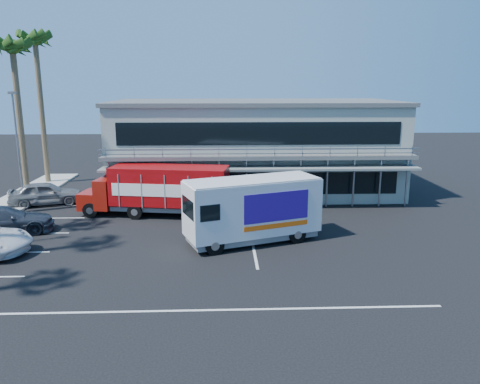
{
  "coord_description": "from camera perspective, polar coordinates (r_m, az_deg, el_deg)",
  "views": [
    {
      "loc": [
        0.36,
        -22.74,
        8.63
      ],
      "look_at": [
        1.41,
        4.44,
        2.3
      ],
      "focal_mm": 35.0,
      "sensor_mm": 36.0,
      "label": 1
    }
  ],
  "objects": [
    {
      "name": "palm_f",
      "position": [
        44.14,
        -23.64,
        15.74
      ],
      "size": [
        2.8,
        2.8,
        13.25
      ],
      "color": "brown",
      "rests_on": "ground"
    },
    {
      "name": "ground",
      "position": [
        24.33,
        -2.93,
        -7.7
      ],
      "size": [
        120.0,
        120.0,
        0.0
      ],
      "primitive_type": "plane",
      "color": "black",
      "rests_on": "ground"
    },
    {
      "name": "red_truck",
      "position": [
        31.33,
        -9.74,
        0.37
      ],
      "size": [
        10.13,
        3.88,
        3.33
      ],
      "rotation": [
        0.0,
        0.0,
        -0.16
      ],
      "color": "maroon",
      "rests_on": "ground"
    },
    {
      "name": "parked_car_d",
      "position": [
        30.69,
        -26.93,
        -3.12
      ],
      "size": [
        6.01,
        3.8,
        1.62
      ],
      "primitive_type": "imported",
      "rotation": [
        0.0,
        0.0,
        1.87
      ],
      "color": "#2F343F",
      "rests_on": "ground"
    },
    {
      "name": "palm_e",
      "position": [
        38.83,
        -25.93,
        14.7
      ],
      "size": [
        2.8,
        2.8,
        12.25
      ],
      "color": "brown",
      "rests_on": "ground"
    },
    {
      "name": "light_pole_far",
      "position": [
        36.98,
        -25.5,
        5.42
      ],
      "size": [
        0.5,
        0.25,
        8.09
      ],
      "color": "gray",
      "rests_on": "ground"
    },
    {
      "name": "white_van",
      "position": [
        25.69,
        1.52,
        -2.08
      ],
      "size": [
        7.76,
        4.9,
        3.59
      ],
      "rotation": [
        0.0,
        0.0,
        0.35
      ],
      "color": "silver",
      "rests_on": "ground"
    },
    {
      "name": "building",
      "position": [
        38.1,
        1.8,
        5.59
      ],
      "size": [
        22.4,
        12.0,
        7.3
      ],
      "color": "gray",
      "rests_on": "ground"
    },
    {
      "name": "parked_car_e",
      "position": [
        36.76,
        -22.63,
        -0.14
      ],
      "size": [
        5.36,
        3.31,
        1.7
      ],
      "primitive_type": "imported",
      "rotation": [
        0.0,
        0.0,
        1.85
      ],
      "color": "slate",
      "rests_on": "ground"
    }
  ]
}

